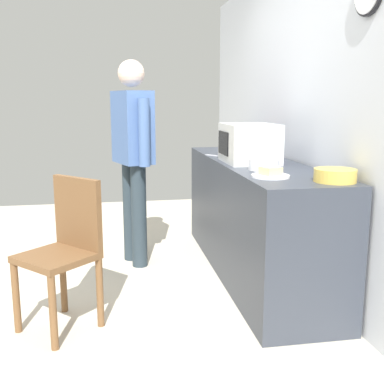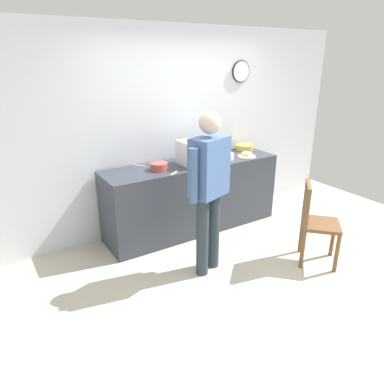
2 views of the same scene
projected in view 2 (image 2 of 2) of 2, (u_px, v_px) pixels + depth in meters
ground_plane at (253, 269)px, 3.97m from camera, size 6.00×6.00×0.00m
back_wall at (179, 129)px, 4.77m from camera, size 5.40×0.13×2.60m
kitchen_counter at (193, 196)px, 4.75m from camera, size 2.38×0.62×0.93m
microwave at (200, 152)px, 4.50m from camera, size 0.50×0.39×0.30m
sandwich_plate at (247, 155)px, 4.85m from camera, size 0.24×0.24×0.07m
salad_bowl at (226, 156)px, 4.73m from camera, size 0.22×0.22×0.08m
cereal_bowl at (159, 166)px, 4.28m from camera, size 0.21×0.21×0.09m
mixing_bowl at (244, 147)px, 5.21m from camera, size 0.25×0.25×0.08m
fork_utensil at (174, 173)px, 4.17m from camera, size 0.15×0.11×0.01m
spoon_utensil at (139, 166)px, 4.45m from camera, size 0.12×0.15×0.01m
person_standing at (209, 183)px, 3.60m from camera, size 0.56×0.35×1.74m
wooden_chair at (314, 219)px, 3.95m from camera, size 0.57×0.57×0.94m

